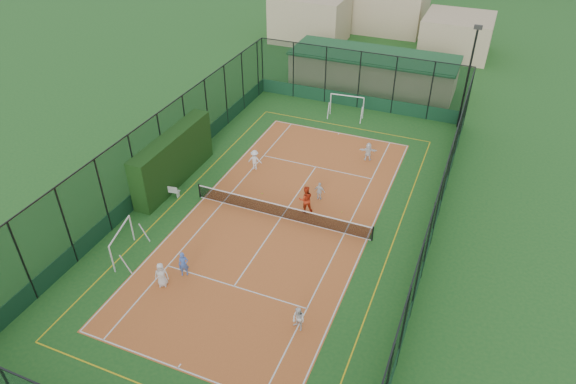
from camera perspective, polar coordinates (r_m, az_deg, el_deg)
name	(u,v)px	position (r m, az deg, el deg)	size (l,w,h in m)	color
ground	(281,218)	(31.99, -0.77, -2.86)	(300.00, 300.00, 0.00)	#1D5520
court_slab	(281,218)	(31.99, -0.77, -2.86)	(11.17, 23.97, 0.01)	#B35627
tennis_net	(281,211)	(31.67, -0.77, -2.10)	(11.67, 0.12, 1.06)	black
perimeter_fence	(281,184)	(30.52, -0.80, 0.85)	(18.12, 34.12, 5.00)	black
floodlight_ne	(467,79)	(42.74, 19.30, 11.77)	(0.60, 0.26, 8.25)	black
clubhouse	(373,70)	(49.69, 9.42, 13.22)	(15.20, 7.20, 3.15)	tan
hedge_left	(173,159)	(35.27, -12.62, 3.64)	(1.21, 8.06, 3.53)	black
white_bench	(168,190)	(34.56, -13.17, 0.22)	(1.55, 0.43, 0.87)	white
futsal_goal_near	(122,243)	(30.17, -17.93, -5.42)	(0.81, 2.80, 1.81)	white
futsal_goal_far	(347,106)	(43.77, 6.54, 9.47)	(2.88, 0.84, 1.86)	white
child_near_left	(161,275)	(27.90, -13.89, -8.92)	(0.72, 0.47, 1.47)	white
child_near_mid	(184,264)	(28.23, -11.53, -7.86)	(0.54, 0.36, 1.49)	#4A70D3
child_near_right	(298,319)	(25.12, 1.17, -13.93)	(0.67, 0.52, 1.37)	white
child_far_left	(255,160)	(36.31, -3.71, 3.59)	(0.96, 0.55, 1.49)	white
child_far_right	(320,191)	(33.24, 3.53, 0.09)	(0.74, 0.31, 1.27)	white
child_far_back	(368,152)	(37.76, 8.90, 4.46)	(1.29, 0.41, 1.39)	white
coach	(306,199)	(31.98, 1.98, -0.81)	(0.90, 0.70, 1.84)	red
tennis_balls	(288,199)	(33.46, -0.01, -0.83)	(5.60, 0.15, 0.07)	#CCE033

